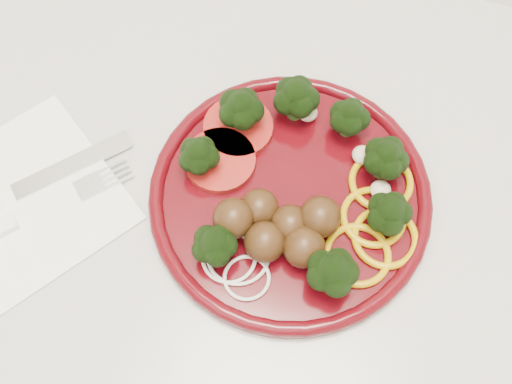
% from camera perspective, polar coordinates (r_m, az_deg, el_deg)
% --- Properties ---
extents(counter, '(2.40, 0.60, 0.90)m').
position_cam_1_polar(counter, '(1.07, -10.95, -7.13)').
color(counter, beige).
rests_on(counter, ground).
extents(plate, '(0.26, 0.26, 0.06)m').
position_cam_1_polar(plate, '(0.59, 3.27, -0.06)').
color(plate, '#3F040A').
rests_on(plate, counter).
extents(napkin, '(0.24, 0.24, 0.00)m').
position_cam_1_polar(napkin, '(0.64, -20.12, -0.89)').
color(napkin, white).
rests_on(napkin, counter).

